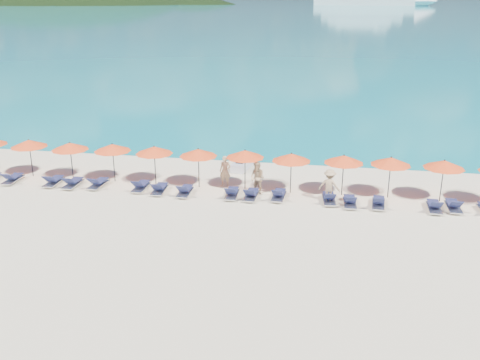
# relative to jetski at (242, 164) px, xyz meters

# --- Properties ---
(ground) EXTENTS (1400.00, 1400.00, 0.00)m
(ground) POSITION_rel_jetski_xyz_m (0.84, -8.48, -0.31)
(ground) COLOR beige
(sea) EXTENTS (1600.00, 1300.00, 0.01)m
(sea) POSITION_rel_jetski_xyz_m (0.84, 651.52, -0.31)
(sea) COLOR #1FA9B2
(sea) RESTS_ON ground
(headland_main) EXTENTS (374.00, 242.00, 126.50)m
(headland_main) POSITION_rel_jetski_xyz_m (-299.16, 531.52, -38.31)
(headland_main) COLOR black
(headland_main) RESTS_ON ground
(headland_small) EXTENTS (162.00, 126.00, 85.50)m
(headland_small) POSITION_rel_jetski_xyz_m (-149.16, 551.52, -35.31)
(headland_small) COLOR black
(headland_small) RESTS_ON ground
(jetski) EXTENTS (1.12, 2.24, 0.76)m
(jetski) POSITION_rel_jetski_xyz_m (0.00, 0.00, 0.00)
(jetski) COLOR silver
(jetski) RESTS_ON ground
(beachgoer_a) EXTENTS (0.65, 0.44, 1.73)m
(beachgoer_a) POSITION_rel_jetski_xyz_m (-0.42, -3.18, 0.55)
(beachgoer_a) COLOR tan
(beachgoer_a) RESTS_ON ground
(beachgoer_b) EXTENTS (0.99, 0.84, 1.77)m
(beachgoer_b) POSITION_rel_jetski_xyz_m (1.55, -4.11, 0.57)
(beachgoer_b) COLOR tan
(beachgoer_b) RESTS_ON ground
(beachgoer_c) EXTENTS (1.23, 0.79, 1.76)m
(beachgoer_c) POSITION_rel_jetski_xyz_m (5.39, -4.61, 0.56)
(beachgoer_c) COLOR tan
(beachgoer_c) RESTS_ON ground
(umbrella_1) EXTENTS (2.10, 2.10, 2.28)m
(umbrella_1) POSITION_rel_jetski_xyz_m (-12.01, -3.54, 1.70)
(umbrella_1) COLOR black
(umbrella_1) RESTS_ON ground
(umbrella_2) EXTENTS (2.10, 2.10, 2.28)m
(umbrella_2) POSITION_rel_jetski_xyz_m (-9.36, -3.71, 1.70)
(umbrella_2) COLOR black
(umbrella_2) RESTS_ON ground
(umbrella_3) EXTENTS (2.10, 2.10, 2.28)m
(umbrella_3) POSITION_rel_jetski_xyz_m (-6.86, -3.55, 1.70)
(umbrella_3) COLOR black
(umbrella_3) RESTS_ON ground
(umbrella_4) EXTENTS (2.10, 2.10, 2.28)m
(umbrella_4) POSITION_rel_jetski_xyz_m (-4.36, -3.63, 1.70)
(umbrella_4) COLOR black
(umbrella_4) RESTS_ON ground
(umbrella_5) EXTENTS (2.10, 2.10, 2.28)m
(umbrella_5) POSITION_rel_jetski_xyz_m (-1.81, -3.68, 1.70)
(umbrella_5) COLOR black
(umbrella_5) RESTS_ON ground
(umbrella_6) EXTENTS (2.10, 2.10, 2.28)m
(umbrella_6) POSITION_rel_jetski_xyz_m (0.76, -3.48, 1.70)
(umbrella_6) COLOR black
(umbrella_6) RESTS_ON ground
(umbrella_7) EXTENTS (2.10, 2.10, 2.28)m
(umbrella_7) POSITION_rel_jetski_xyz_m (3.30, -3.68, 1.70)
(umbrella_7) COLOR black
(umbrella_7) RESTS_ON ground
(umbrella_8) EXTENTS (2.10, 2.10, 2.28)m
(umbrella_8) POSITION_rel_jetski_xyz_m (6.06, -3.54, 1.70)
(umbrella_8) COLOR black
(umbrella_8) RESTS_ON ground
(umbrella_9) EXTENTS (2.10, 2.10, 2.28)m
(umbrella_9) POSITION_rel_jetski_xyz_m (8.47, -3.48, 1.70)
(umbrella_9) COLOR black
(umbrella_9) RESTS_ON ground
(umbrella_10) EXTENTS (2.10, 2.10, 2.28)m
(umbrella_10) POSITION_rel_jetski_xyz_m (11.10, -3.56, 1.70)
(umbrella_10) COLOR black
(umbrella_10) RESTS_ON ground
(lounger_2) EXTENTS (0.74, 1.74, 0.66)m
(lounger_2) POSITION_rel_jetski_xyz_m (-12.57, -4.78, -0.08)
(lounger_2) COLOR silver
(lounger_2) RESTS_ON ground
(lounger_3) EXTENTS (0.70, 1.73, 0.66)m
(lounger_3) POSITION_rel_jetski_xyz_m (-10.03, -4.76, -0.08)
(lounger_3) COLOR silver
(lounger_3) RESTS_ON ground
(lounger_4) EXTENTS (0.62, 1.70, 0.66)m
(lounger_4) POSITION_rel_jetski_xyz_m (-8.82, -4.86, -0.08)
(lounger_4) COLOR silver
(lounger_4) RESTS_ON ground
(lounger_5) EXTENTS (0.70, 1.73, 0.66)m
(lounger_5) POSITION_rel_jetski_xyz_m (-7.39, -4.67, -0.08)
(lounger_5) COLOR silver
(lounger_5) RESTS_ON ground
(lounger_6) EXTENTS (0.64, 1.71, 0.66)m
(lounger_6) POSITION_rel_jetski_xyz_m (-4.87, -4.70, -0.08)
(lounger_6) COLOR silver
(lounger_6) RESTS_ON ground
(lounger_7) EXTENTS (0.72, 1.73, 0.66)m
(lounger_7) POSITION_rel_jetski_xyz_m (-3.72, -4.93, -0.08)
(lounger_7) COLOR silver
(lounger_7) RESTS_ON ground
(lounger_8) EXTENTS (0.67, 1.72, 0.66)m
(lounger_8) POSITION_rel_jetski_xyz_m (-2.26, -5.01, -0.08)
(lounger_8) COLOR silver
(lounger_8) RESTS_ON ground
(lounger_9) EXTENTS (0.68, 1.72, 0.66)m
(lounger_9) POSITION_rel_jetski_xyz_m (0.29, -4.89, -0.08)
(lounger_9) COLOR silver
(lounger_9) RESTS_ON ground
(lounger_10) EXTENTS (0.69, 1.72, 0.66)m
(lounger_10) POSITION_rel_jetski_xyz_m (1.34, -4.93, -0.08)
(lounger_10) COLOR silver
(lounger_10) RESTS_ON ground
(lounger_11) EXTENTS (0.70, 1.73, 0.66)m
(lounger_11) POSITION_rel_jetski_xyz_m (2.78, -4.72, -0.08)
(lounger_11) COLOR silver
(lounger_11) RESTS_ON ground
(lounger_12) EXTENTS (0.79, 1.75, 0.66)m
(lounger_12) POSITION_rel_jetski_xyz_m (5.41, -4.78, -0.08)
(lounger_12) COLOR silver
(lounger_12) RESTS_ON ground
(lounger_13) EXTENTS (0.69, 1.72, 0.66)m
(lounger_13) POSITION_rel_jetski_xyz_m (6.47, -5.03, -0.08)
(lounger_13) COLOR silver
(lounger_13) RESTS_ON ground
(lounger_14) EXTENTS (0.75, 1.74, 0.66)m
(lounger_14) POSITION_rel_jetski_xyz_m (7.89, -4.93, -0.08)
(lounger_14) COLOR silver
(lounger_14) RESTS_ON ground
(lounger_15) EXTENTS (0.65, 1.71, 0.66)m
(lounger_15) POSITION_rel_jetski_xyz_m (10.61, -4.97, -0.08)
(lounger_15) COLOR silver
(lounger_15) RESTS_ON ground
(lounger_16) EXTENTS (0.63, 1.70, 0.66)m
(lounger_16) POSITION_rel_jetski_xyz_m (11.57, -4.72, -0.08)
(lounger_16) COLOR silver
(lounger_16) RESTS_ON ground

